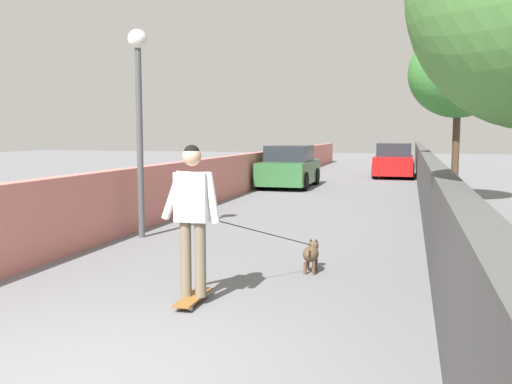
# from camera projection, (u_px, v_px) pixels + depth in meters

# --- Properties ---
(ground_plane) EXTENTS (80.00, 80.00, 0.00)m
(ground_plane) POSITION_uv_depth(u_px,v_px,m) (327.00, 196.00, 17.47)
(ground_plane) COLOR slate
(wall_left) EXTENTS (48.00, 0.30, 1.28)m
(wall_left) POSITION_uv_depth(u_px,v_px,m) (217.00, 179.00, 16.28)
(wall_left) COLOR #CC726B
(wall_left) RESTS_ON ground
(fence_right) EXTENTS (48.00, 0.30, 1.43)m
(fence_right) POSITION_uv_depth(u_px,v_px,m) (427.00, 181.00, 14.69)
(fence_right) COLOR #4C4C4C
(fence_right) RESTS_ON ground
(tree_right_near) EXTENTS (2.70, 2.70, 4.87)m
(tree_right_near) POSITION_uv_depth(u_px,v_px,m) (459.00, 73.00, 15.14)
(tree_right_near) COLOR #473523
(tree_right_near) RESTS_ON ground
(lamp_post) EXTENTS (0.36, 0.36, 3.89)m
(lamp_post) POSITION_uv_depth(u_px,v_px,m) (139.00, 94.00, 10.30)
(lamp_post) COLOR #4C4C51
(lamp_post) RESTS_ON ground
(skateboard) EXTENTS (0.80, 0.22, 0.08)m
(skateboard) POSITION_uv_depth(u_px,v_px,m) (194.00, 297.00, 6.46)
(skateboard) COLOR brown
(skateboard) RESTS_ON ground
(person_skateboarder) EXTENTS (0.23, 0.71, 1.76)m
(person_skateboarder) POSITION_uv_depth(u_px,v_px,m) (192.00, 208.00, 6.35)
(person_skateboarder) COLOR #726651
(person_skateboarder) RESTS_ON skateboard
(dog) EXTENTS (2.12, 1.19, 1.06)m
(dog) POSITION_uv_depth(u_px,v_px,m) (311.00, 253.00, 7.89)
(dog) COLOR brown
(dog) RESTS_ON ground
(car_near) EXTENTS (3.83, 1.80, 1.54)m
(car_near) POSITION_uv_depth(u_px,v_px,m) (289.00, 168.00, 20.52)
(car_near) COLOR #336B38
(car_near) RESTS_ON ground
(car_far) EXTENTS (4.17, 1.80, 1.54)m
(car_far) POSITION_uv_depth(u_px,v_px,m) (394.00, 161.00, 25.34)
(car_far) COLOR #B71414
(car_far) RESTS_ON ground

